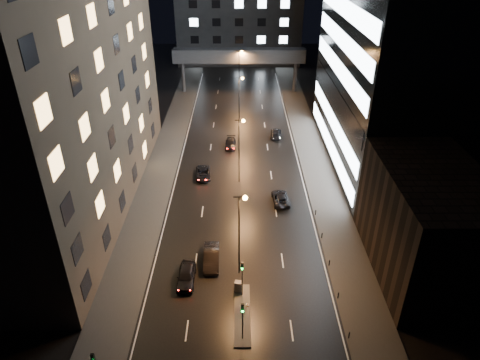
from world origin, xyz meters
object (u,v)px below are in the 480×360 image
(car_away_a, at_px, (186,276))
(car_away_c, at_px, (203,173))
(car_toward_b, at_px, (276,133))
(car_away_d, at_px, (231,144))
(car_toward_a, at_px, (281,198))
(utility_cabinet, at_px, (238,287))
(car_away_b, at_px, (211,257))

(car_away_a, xyz_separation_m, car_away_c, (0.18, 22.74, -0.14))
(car_toward_b, bearing_deg, car_away_d, 33.77)
(car_toward_a, xyz_separation_m, car_toward_b, (0.97, 22.13, 0.02))
(car_away_d, distance_m, utility_cabinet, 35.10)
(car_away_d, bearing_deg, car_away_c, -109.34)
(car_away_b, distance_m, car_away_c, 19.94)
(car_away_b, relative_size, car_away_c, 1.07)
(car_away_d, height_order, utility_cabinet, utility_cabinet)
(car_away_d, height_order, car_toward_b, car_toward_b)
(car_away_b, xyz_separation_m, utility_cabinet, (3.07, -4.63, -0.02))
(car_away_c, bearing_deg, car_away_a, -95.59)
(car_away_a, distance_m, utility_cabinet, 5.86)
(car_toward_a, relative_size, car_toward_b, 1.01)
(car_away_c, height_order, car_toward_a, car_toward_a)
(car_toward_a, bearing_deg, car_away_d, -71.14)
(car_away_d, bearing_deg, car_away_a, -95.78)
(car_away_d, bearing_deg, car_toward_a, -66.22)
(car_toward_a, bearing_deg, car_away_a, 50.17)
(car_away_b, distance_m, car_away_d, 30.49)
(car_away_d, relative_size, car_toward_a, 0.96)
(car_away_a, height_order, car_toward_a, car_away_a)
(car_away_d, height_order, car_toward_a, same)
(car_away_b, height_order, utility_cabinet, car_away_b)
(car_away_a, relative_size, car_away_b, 0.92)
(car_away_b, distance_m, car_toward_a, 15.55)
(car_toward_a, bearing_deg, car_toward_b, -96.00)
(car_away_b, relative_size, car_away_d, 1.11)
(car_away_c, bearing_deg, car_away_b, -88.32)
(car_away_d, relative_size, car_toward_b, 0.96)
(car_away_c, xyz_separation_m, utility_cabinet, (5.43, -24.43, 0.15))
(car_away_c, xyz_separation_m, car_away_d, (4.03, 10.65, 0.00))
(car_away_b, height_order, car_away_d, car_away_b)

